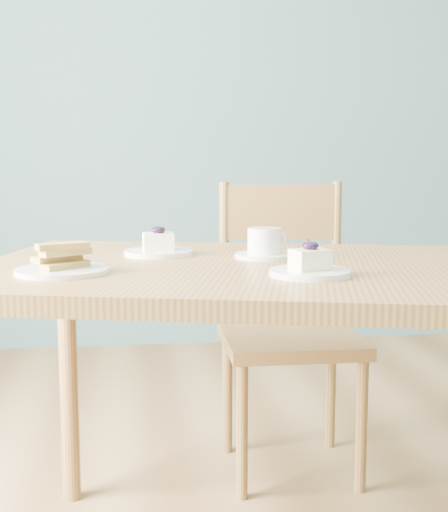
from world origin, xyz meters
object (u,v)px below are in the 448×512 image
Objects in this scene: coffee_cup at (265,245)px; cheesecake_plate_far at (158,248)px; cheesecake_plate_near at (310,267)px; dining_chair at (288,325)px; dining_table at (293,299)px; biscotti_plate at (62,264)px.

cheesecake_plate_far is at bearing 138.89° from coffee_cup.
coffee_cup is at bearing 98.26° from cheesecake_plate_near.
dining_chair reaches higher than cheesecake_plate_near.
coffee_cup reaches higher than dining_table.
dining_table is at bearing 90.10° from cheesecake_plate_near.
cheesecake_plate_far is (-0.30, 0.22, 0.10)m from dining_table.
biscotti_plate is (-0.53, 0.11, 0.00)m from cheesecake_plate_near.
dining_chair is at bearing 47.32° from coffee_cup.
cheesecake_plate_near is 0.85× the size of biscotti_plate.
dining_chair is 5.49× the size of cheesecake_plate_far.
cheesecake_plate_far is 0.34m from biscotti_plate.
biscotti_plate is at bearing 168.54° from cheesecake_plate_near.
coffee_cup is (-0.19, -0.53, 0.34)m from dining_chair.
dining_chair reaches higher than coffee_cup.
dining_chair is (0.15, 0.67, -0.23)m from dining_table.
dining_table is 11.07× the size of coffee_cup.
cheesecake_plate_far is at bearing 49.95° from biscotti_plate.
biscotti_plate is (-0.53, -0.04, 0.10)m from dining_table.
dining_chair is 0.89m from cheesecake_plate_near.
coffee_cup is 0.52m from biscotti_plate.
cheesecake_plate_near is at bearing -104.98° from coffee_cup.
dining_table is 0.72m from dining_chair.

